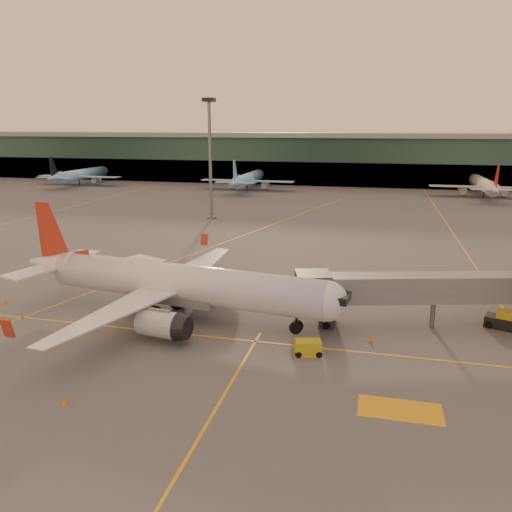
% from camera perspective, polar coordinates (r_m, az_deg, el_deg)
% --- Properties ---
extents(ground, '(600.00, 600.00, 0.00)m').
position_cam_1_polar(ground, '(45.29, -7.89, -11.57)').
color(ground, '#4C4F54').
rests_on(ground, ground).
extents(taxi_markings, '(100.12, 173.00, 0.01)m').
position_cam_1_polar(taxi_markings, '(87.51, -1.74, 1.50)').
color(taxi_markings, gold).
rests_on(taxi_markings, ground).
extents(terminal, '(400.00, 20.00, 17.60)m').
position_cam_1_polar(terminal, '(180.43, 8.95, 10.94)').
color(terminal, '#19382D').
rests_on(terminal, ground).
extents(mast_west_near, '(2.40, 2.40, 25.60)m').
position_cam_1_polar(mast_west_near, '(109.65, -5.28, 11.95)').
color(mast_west_near, slate).
rests_on(mast_west_near, ground).
extents(distant_aircraft_row, '(290.00, 34.00, 13.00)m').
position_cam_1_polar(distant_aircraft_row, '(161.08, 0.54, 7.55)').
color(distant_aircraft_row, '#91DEF3').
rests_on(distant_aircraft_row, ground).
extents(main_airplane, '(38.13, 34.50, 11.52)m').
position_cam_1_polar(main_airplane, '(53.57, -9.49, -3.12)').
color(main_airplane, white).
rests_on(main_airplane, ground).
extents(jet_bridge, '(28.54, 10.45, 5.75)m').
position_cam_1_polar(jet_bridge, '(53.68, 21.18, -3.63)').
color(jet_bridge, slate).
rests_on(jet_bridge, ground).
extents(catering_truck, '(5.61, 4.07, 4.00)m').
position_cam_1_polar(catering_truck, '(63.47, -12.30, -1.83)').
color(catering_truck, '#AF2319').
rests_on(catering_truck, ground).
extents(gpu_cart, '(2.60, 1.93, 1.36)m').
position_cam_1_polar(gpu_cart, '(45.59, 5.97, -10.40)').
color(gpu_cart, gold).
rests_on(gpu_cart, ground).
extents(pushback_tug, '(4.02, 3.01, 1.84)m').
position_cam_1_polar(pushback_tug, '(56.79, 26.52, -6.68)').
color(pushback_tug, black).
rests_on(pushback_tug, ground).
extents(cone_nose, '(0.48, 0.48, 0.61)m').
position_cam_1_polar(cone_nose, '(49.46, 12.85, -9.10)').
color(cone_nose, orange).
rests_on(cone_nose, ground).
extents(cone_tail, '(0.48, 0.48, 0.61)m').
position_cam_1_polar(cone_tail, '(64.93, -26.76, -4.56)').
color(cone_tail, orange).
rests_on(cone_tail, ground).
extents(cone_wing_right, '(0.50, 0.50, 0.63)m').
position_cam_1_polar(cone_wing_right, '(40.67, -20.96, -15.22)').
color(cone_wing_right, orange).
rests_on(cone_wing_right, ground).
extents(cone_wing_left, '(0.46, 0.46, 0.59)m').
position_cam_1_polar(cone_wing_left, '(70.98, -3.34, -1.42)').
color(cone_wing_left, orange).
rests_on(cone_wing_left, ground).
extents(cone_fwd, '(0.37, 0.37, 0.48)m').
position_cam_1_polar(cone_fwd, '(47.08, 4.37, -10.10)').
color(cone_fwd, orange).
rests_on(cone_fwd, ground).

